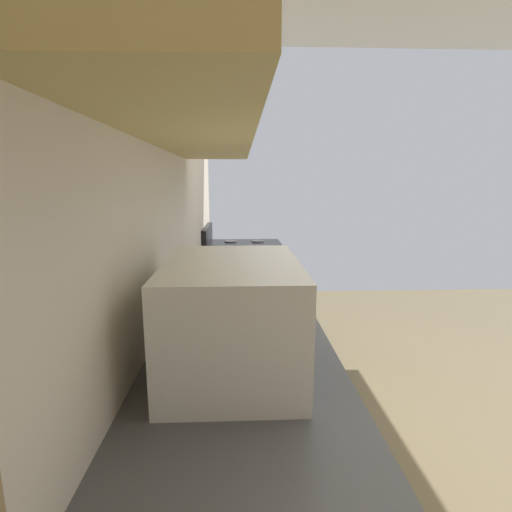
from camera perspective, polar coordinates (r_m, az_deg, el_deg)
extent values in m
plane|color=brown|center=(2.49, 27.34, -25.41)|extent=(6.27, 6.27, 0.00)
cube|color=beige|center=(1.75, -14.36, 7.01)|extent=(4.04, 0.12, 2.63)
cube|color=#D5BE6C|center=(1.65, -2.25, -26.10)|extent=(3.10, 0.59, 0.86)
cube|color=#4B4E51|center=(1.43, -2.38, -11.90)|extent=(3.13, 0.62, 0.02)
cube|color=#332819|center=(1.51, 11.08, -30.49)|extent=(0.01, 0.01, 0.79)
cube|color=#332819|center=(1.86, 7.71, -21.56)|extent=(0.01, 0.01, 0.79)
cube|color=#332819|center=(2.24, 5.68, -15.50)|extent=(0.01, 0.01, 0.79)
cube|color=#332819|center=(2.64, 4.32, -11.23)|extent=(0.01, 0.01, 0.79)
cube|color=#D2BB6B|center=(1.39, -8.62, 27.96)|extent=(1.81, 0.34, 0.56)
cube|color=black|center=(3.37, -1.70, -6.04)|extent=(0.69, 0.67, 0.88)
cube|color=black|center=(3.40, 4.10, -6.66)|extent=(0.54, 0.01, 0.48)
cube|color=black|center=(3.26, -1.74, 1.54)|extent=(0.65, 0.64, 0.02)
cube|color=black|center=(3.26, -7.30, 2.87)|extent=(0.65, 0.04, 0.18)
cylinder|color=#38383D|center=(3.12, 0.51, 1.37)|extent=(0.11, 0.11, 0.01)
cylinder|color=#38383D|center=(3.41, 0.25, 2.22)|extent=(0.11, 0.11, 0.01)
cylinder|color=#38383D|center=(3.11, -3.93, 1.34)|extent=(0.11, 0.11, 0.01)
cylinder|color=#38383D|center=(3.41, -3.80, 2.19)|extent=(0.11, 0.11, 0.01)
cube|color=white|center=(1.13, -3.47, -8.82)|extent=(0.54, 0.38, 0.32)
cube|color=black|center=(1.10, 6.76, -9.49)|extent=(0.33, 0.01, 0.23)
cube|color=#2D2D33|center=(1.35, 5.02, -5.64)|extent=(0.10, 0.01, 0.23)
cylinder|color=#D84C47|center=(2.66, -0.01, -0.37)|extent=(0.18, 0.18, 0.04)
cylinder|color=#DA4D43|center=(2.66, -0.01, -0.14)|extent=(0.14, 0.14, 0.02)
cylinder|color=black|center=(1.90, 0.94, -3.13)|extent=(0.16, 0.16, 0.16)
cylinder|color=black|center=(1.88, 0.95, -0.35)|extent=(0.04, 0.04, 0.02)
cylinder|color=black|center=(1.98, 0.80, -1.59)|extent=(0.10, 0.02, 0.06)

